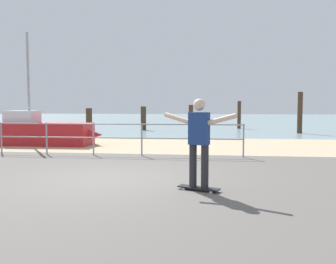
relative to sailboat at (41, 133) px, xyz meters
The scene contains 12 objects.
ground_plane 8.71m from the sailboat, 56.56° to the right, with size 24.00×10.00×0.04m, color #605B56.
beach_strip 4.87m from the sailboat, ahead, with size 24.00×6.00×0.04m, color tan.
sea_surface 29.15m from the sailboat, 80.54° to the left, with size 72.00×50.00×0.04m, color #849EA3.
railing_fence 4.09m from the sailboat, 40.47° to the right, with size 9.53×0.05×1.05m.
sailboat is the anchor object (origin of this frame).
skateboard 9.77m from the sailboat, 47.00° to the right, with size 0.82×0.48×0.08m.
skateboarder 9.77m from the sailboat, 47.00° to the right, with size 1.38×0.62×1.65m.
groyne_post_0 7.75m from the sailboat, 94.97° to the left, with size 0.38×0.38×1.45m, color #422D1E.
groyne_post_1 9.52m from the sailboat, 74.99° to the left, with size 0.35×0.35×1.55m, color #422D1E.
groyne_post_2 9.90m from the sailboat, 55.55° to the left, with size 0.27×0.27×1.65m, color #422D1E.
groyne_post_3 14.48m from the sailboat, 52.86° to the left, with size 0.24×0.24×1.92m, color #422D1E.
groyne_post_4 14.12m from the sailboat, 32.66° to the left, with size 0.28×0.28×2.39m, color #422D1E.
Camera 1 is at (2.11, -7.56, 1.61)m, focal length 38.61 mm.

